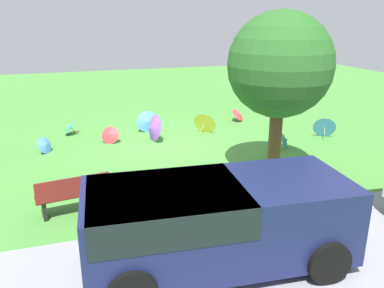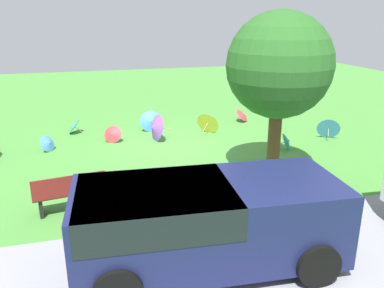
{
  "view_description": "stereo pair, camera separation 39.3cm",
  "coord_description": "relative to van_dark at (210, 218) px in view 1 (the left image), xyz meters",
  "views": [
    {
      "loc": [
        3.17,
        12.05,
        4.28
      ],
      "look_at": [
        -0.19,
        1.46,
        0.6
      ],
      "focal_mm": 36.85,
      "sensor_mm": 36.0,
      "label": 1
    },
    {
      "loc": [
        2.8,
        12.17,
        4.28
      ],
      "look_at": [
        -0.19,
        1.46,
        0.6
      ],
      "focal_mm": 36.85,
      "sensor_mm": 36.0,
      "label": 2
    }
  ],
  "objects": [
    {
      "name": "ground",
      "position": [
        -1.04,
        -6.35,
        -0.91
      ],
      "size": [
        40.0,
        40.0,
        0.0
      ],
      "primitive_type": "plane",
      "color": "#478C38"
    },
    {
      "name": "van_dark",
      "position": [
        0.0,
        0.0,
        0.0
      ],
      "size": [
        4.73,
        2.41,
        1.53
      ],
      "color": "#191E4C",
      "rests_on": "ground"
    },
    {
      "name": "parasol_teal_1",
      "position": [
        -4.6,
        -5.22,
        -0.62
      ],
      "size": [
        0.59,
        0.62,
        0.59
      ],
      "color": "tan",
      "rests_on": "ground"
    },
    {
      "name": "parasol_purple_0",
      "position": [
        -0.56,
        -7.37,
        -0.43
      ],
      "size": [
        0.92,
        1.02,
        0.97
      ],
      "color": "tan",
      "rests_on": "ground"
    },
    {
      "name": "parasol_red_0",
      "position": [
        -4.55,
        -8.92,
        -0.6
      ],
      "size": [
        0.77,
        0.77,
        0.57
      ],
      "color": "tan",
      "rests_on": "ground"
    },
    {
      "name": "road_strip",
      "position": [
        -1.04,
        0.31,
        -0.91
      ],
      "size": [
        40.0,
        3.62,
        0.01
      ],
      "primitive_type": "cube",
      "color": "gray",
      "rests_on": "ground"
    },
    {
      "name": "parasol_yellow_1",
      "position": [
        -2.66,
        -7.72,
        -0.49
      ],
      "size": [
        0.97,
        0.93,
        0.84
      ],
      "color": "tan",
      "rests_on": "ground"
    },
    {
      "name": "parasol_blue_1",
      "position": [
        2.99,
        -7.18,
        -0.63
      ],
      "size": [
        0.63,
        0.66,
        0.56
      ],
      "color": "tan",
      "rests_on": "ground"
    },
    {
      "name": "parasol_blue_3",
      "position": [
        -6.63,
        -5.97,
        -0.51
      ],
      "size": [
        0.93,
        0.82,
        0.81
      ],
      "color": "tan",
      "rests_on": "ground"
    },
    {
      "name": "parasol_red_1",
      "position": [
        0.9,
        -7.59,
        -0.61
      ],
      "size": [
        0.74,
        0.66,
        0.6
      ],
      "color": "tan",
      "rests_on": "ground"
    },
    {
      "name": "parasol_blue_2",
      "position": [
        -0.62,
        -8.54,
        -0.51
      ],
      "size": [
        0.8,
        0.65,
        0.8
      ],
      "color": "tan",
      "rests_on": "ground"
    },
    {
      "name": "parasol_teal_0",
      "position": [
        2.22,
        -9.08,
        -0.62
      ],
      "size": [
        0.65,
        0.74,
        0.58
      ],
      "color": "tan",
      "rests_on": "ground"
    },
    {
      "name": "shade_tree",
      "position": [
        -3.06,
        -3.25,
        2.12
      ],
      "size": [
        2.71,
        2.71,
        4.41
      ],
      "color": "brown",
      "rests_on": "ground"
    },
    {
      "name": "park_bench",
      "position": [
        2.24,
        -2.7,
        -0.45
      ],
      "size": [
        1.65,
        0.71,
        0.9
      ],
      "color": "maroon",
      "rests_on": "ground"
    }
  ]
}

